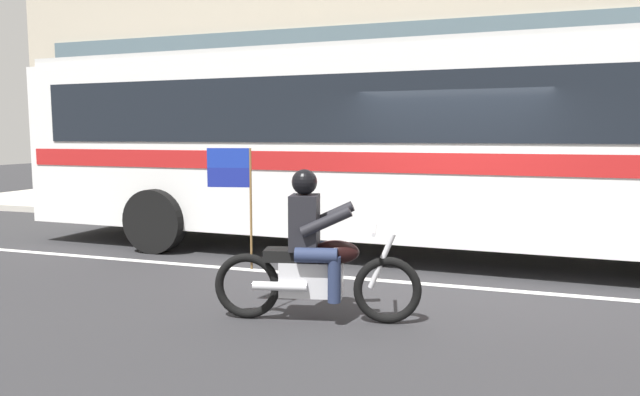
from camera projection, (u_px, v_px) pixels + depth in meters
The scene contains 6 objects.
ground_plane at pixel (447, 275), 7.83m from camera, with size 60.00×60.00×0.00m, color #2B2B2D.
sidewalk_curb at pixel (471, 218), 12.64m from camera, with size 28.00×3.80×0.15m, color #B7B2A8.
lane_center_stripe at pixel (443, 285), 7.26m from camera, with size 26.60×0.14×0.01m, color silver.
transit_bus at pixel (426, 136), 8.90m from camera, with size 13.56×3.05×3.22m.
motorcycle_with_rider at pixel (314, 257), 5.82m from camera, with size 2.16×0.76×1.78m.
fire_hydrant at pixel (285, 199), 12.38m from camera, with size 0.22×0.30×0.75m.
Camera 1 is at (0.74, -7.83, 1.91)m, focal length 32.05 mm.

